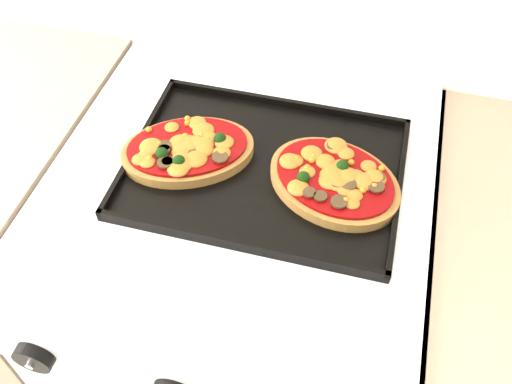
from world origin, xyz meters
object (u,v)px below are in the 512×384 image
(baking_tray, at_px, (264,167))
(pizza_left, at_px, (188,149))
(pizza_right, at_px, (334,180))
(stove, at_px, (245,316))

(baking_tray, bearing_deg, pizza_left, -177.87)
(pizza_left, distance_m, pizza_right, 0.23)
(stove, distance_m, baking_tray, 0.47)
(baking_tray, relative_size, pizza_left, 2.02)
(stove, distance_m, pizza_left, 0.49)
(stove, height_order, baking_tray, baking_tray)
(baking_tray, height_order, pizza_left, pizza_left)
(stove, bearing_deg, baking_tray, 22.19)
(baking_tray, distance_m, pizza_right, 0.11)
(baking_tray, height_order, pizza_right, pizza_right)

